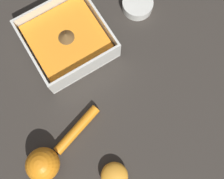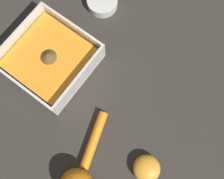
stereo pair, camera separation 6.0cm
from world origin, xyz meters
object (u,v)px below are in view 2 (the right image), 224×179
(spice_bowl, at_px, (102,2))
(lemon_squeezer, at_px, (79,179))
(square_dish, at_px, (50,60))
(lemon_half, at_px, (147,169))

(spice_bowl, bearing_deg, lemon_squeezer, -149.50)
(square_dish, height_order, lemon_half, square_dish)
(spice_bowl, height_order, lemon_squeezer, lemon_squeezer)
(square_dish, distance_m, lemon_squeezer, 0.30)
(square_dish, xyz_separation_m, lemon_half, (-0.07, -0.35, -0.01))
(spice_bowl, distance_m, lemon_half, 0.45)
(lemon_squeezer, height_order, lemon_half, lemon_squeezer)
(spice_bowl, xyz_separation_m, lemon_squeezer, (-0.40, -0.23, 0.02))
(square_dish, xyz_separation_m, lemon_squeezer, (-0.18, -0.24, 0.01))
(lemon_squeezer, bearing_deg, lemon_half, 117.21)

